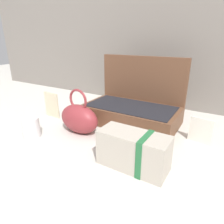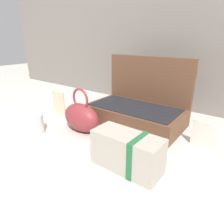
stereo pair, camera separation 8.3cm
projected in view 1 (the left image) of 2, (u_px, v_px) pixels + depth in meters
ground_plane at (115, 137)px, 0.89m from camera, size 6.00×6.00×0.00m
open_suitcase at (133, 107)px, 1.04m from camera, size 0.48×0.27×0.34m
teal_pouch_handbag at (79, 118)px, 0.91m from camera, size 0.21×0.12×0.21m
cream_toiletry_bag at (134, 151)px, 0.66m from camera, size 0.24×0.11×0.13m
coffee_mug at (31, 127)px, 0.88m from camera, size 0.11×0.08×0.09m
info_card_left at (200, 131)px, 0.82m from camera, size 0.09×0.02×0.11m
poster_card_right at (52, 105)px, 1.10m from camera, size 0.11×0.01×0.14m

